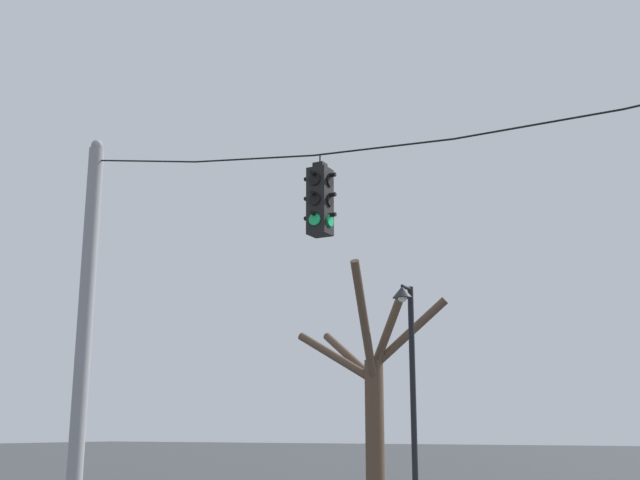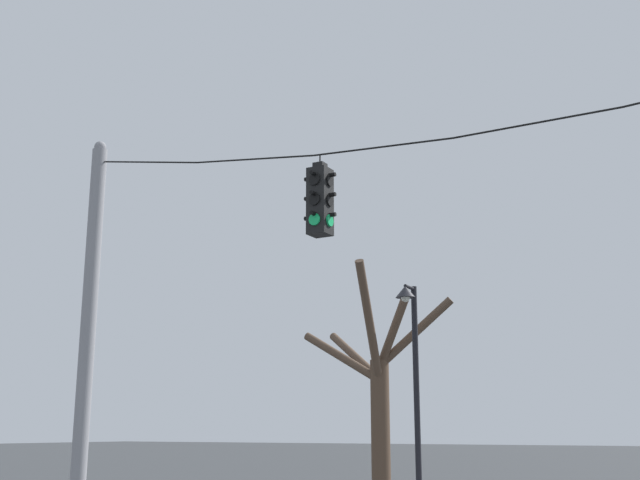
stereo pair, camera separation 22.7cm
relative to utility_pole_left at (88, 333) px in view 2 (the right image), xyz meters
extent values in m
cylinder|color=gray|center=(0.00, 0.00, -0.07)|extent=(0.29, 0.29, 7.47)
sphere|color=gray|center=(0.00, 0.00, 3.72)|extent=(0.23, 0.23, 0.23)
cylinder|color=black|center=(1.23, 0.00, 3.19)|extent=(2.47, 0.03, 0.46)
cylinder|color=black|center=(3.69, 0.00, 2.84)|extent=(2.46, 0.03, 0.32)
cylinder|color=black|center=(6.15, 0.00, 2.62)|extent=(2.46, 0.03, 0.17)
cylinder|color=black|center=(8.61, 0.00, 2.55)|extent=(2.46, 0.03, 0.03)
cube|color=black|center=(5.05, 0.00, 1.86)|extent=(0.34, 0.34, 1.13)
cube|color=black|center=(5.05, 0.00, 2.48)|extent=(0.19, 0.19, 0.10)
cylinder|color=black|center=(5.05, 0.00, 2.61)|extent=(0.02, 0.02, 0.15)
cylinder|color=black|center=(5.05, -0.18, 2.20)|extent=(0.20, 0.03, 0.20)
cylinder|color=black|center=(5.05, -0.23, 2.29)|extent=(0.07, 0.12, 0.07)
cylinder|color=black|center=(5.05, -0.18, 1.86)|extent=(0.20, 0.03, 0.20)
cylinder|color=black|center=(5.05, -0.23, 1.95)|extent=(0.07, 0.12, 0.07)
cylinder|color=#19C666|center=(5.05, -0.18, 1.52)|extent=(0.20, 0.03, 0.20)
cylinder|color=black|center=(5.05, -0.23, 1.61)|extent=(0.07, 0.12, 0.07)
cylinder|color=black|center=(5.05, 0.18, 2.20)|extent=(0.20, 0.03, 0.20)
cylinder|color=black|center=(5.05, 0.23, 2.29)|extent=(0.07, 0.12, 0.07)
cylinder|color=black|center=(5.05, 0.18, 1.86)|extent=(0.20, 0.03, 0.20)
cylinder|color=black|center=(5.05, 0.23, 1.95)|extent=(0.07, 0.12, 0.07)
cylinder|color=#19C666|center=(5.05, 0.18, 1.52)|extent=(0.20, 0.03, 0.20)
cylinder|color=black|center=(5.05, 0.23, 1.61)|extent=(0.07, 0.12, 0.07)
cylinder|color=black|center=(4.86, 0.00, 2.20)|extent=(0.03, 0.20, 0.20)
cylinder|color=black|center=(4.82, 0.00, 2.29)|extent=(0.12, 0.07, 0.07)
cylinder|color=black|center=(4.86, 0.00, 1.86)|extent=(0.03, 0.20, 0.20)
cylinder|color=black|center=(4.82, 0.00, 1.95)|extent=(0.12, 0.07, 0.07)
cylinder|color=#19C666|center=(4.86, 0.00, 1.52)|extent=(0.03, 0.20, 0.20)
cylinder|color=black|center=(4.82, 0.00, 1.61)|extent=(0.12, 0.07, 0.07)
cylinder|color=black|center=(5.23, 0.00, 2.20)|extent=(0.03, 0.20, 0.20)
cylinder|color=black|center=(5.28, 0.00, 2.29)|extent=(0.12, 0.07, 0.07)
cylinder|color=black|center=(5.23, 0.00, 1.86)|extent=(0.03, 0.20, 0.20)
cylinder|color=black|center=(5.28, 0.00, 1.95)|extent=(0.12, 0.07, 0.07)
cylinder|color=#19C666|center=(5.23, 0.00, 1.52)|extent=(0.03, 0.20, 0.20)
cylinder|color=black|center=(5.28, 0.00, 1.61)|extent=(0.12, 0.07, 0.07)
cylinder|color=black|center=(4.93, 4.19, -1.35)|extent=(0.12, 0.12, 4.91)
cylinder|color=black|center=(4.93, 3.97, 1.05)|extent=(0.07, 0.44, 0.07)
cone|color=#232328|center=(4.93, 3.75, 0.93)|extent=(0.40, 0.40, 0.24)
sphere|color=silver|center=(4.93, 3.75, 0.81)|extent=(0.18, 0.18, 0.18)
cylinder|color=brown|center=(2.49, 7.64, -1.93)|extent=(0.48, 0.48, 3.75)
cylinder|color=brown|center=(1.36, 7.75, 0.07)|extent=(2.40, 0.45, 1.45)
cylinder|color=brown|center=(3.43, 7.80, 0.60)|extent=(2.04, 0.55, 1.77)
cylinder|color=brown|center=(2.99, 7.42, 0.61)|extent=(1.24, 0.71, 1.88)
cylinder|color=brown|center=(1.50, 8.24, 0.12)|extent=(2.19, 1.45, 1.51)
cylinder|color=brown|center=(2.69, 6.70, 0.75)|extent=(0.64, 2.10, 2.94)
camera|label=1|loc=(11.07, -11.17, -1.79)|focal=45.00mm
camera|label=2|loc=(11.27, -11.06, -1.79)|focal=45.00mm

